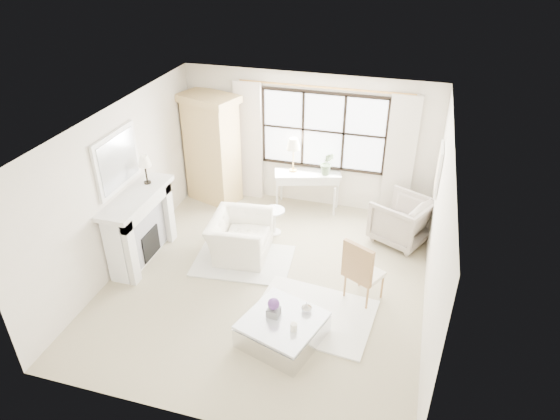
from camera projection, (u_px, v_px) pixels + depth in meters
The scene contains 32 objects.
floor at pixel (268, 279), 8.23m from camera, with size 5.50×5.50×0.00m, color tan.
ceiling at pixel (265, 125), 6.85m from camera, with size 5.50×5.50×0.00m, color silver.
wall_back at pixel (308, 141), 9.82m from camera, with size 5.00×5.00×0.00m, color white.
wall_front at pixel (189, 336), 5.27m from camera, with size 5.00×5.00×0.00m, color beige.
wall_left at pixel (120, 188), 8.13m from camera, with size 5.50×5.50×0.00m, color silver.
wall_right at pixel (437, 234), 6.95m from camera, with size 5.50×5.50×0.00m, color silver.
window_pane at pixel (323, 131), 9.60m from camera, with size 2.40×0.02×1.50m, color white.
window_frame at pixel (323, 131), 9.59m from camera, with size 2.50×0.04×1.50m, color black, non-canonical shape.
curtain_rod at pixel (325, 87), 9.11m from camera, with size 0.04×0.04×3.30m, color #C18A43.
curtain_left at pixel (249, 142), 10.08m from camera, with size 0.55×0.10×2.47m, color white.
curtain_right at pixel (400, 159), 9.37m from camera, with size 0.55×0.10×2.47m, color beige.
fireplace at pixel (139, 226), 8.44m from camera, with size 0.58×1.66×1.26m.
mirror_frame at pixel (117, 161), 7.88m from camera, with size 0.05×1.15×0.95m, color white.
mirror_glass at pixel (119, 161), 7.87m from camera, with size 0.02×1.00×0.80m, color silver.
art_frame at pixel (439, 170), 8.26m from camera, with size 0.04×0.62×0.82m, color white.
art_canvas at pixel (438, 169), 8.27m from camera, with size 0.01×0.52×0.72m, color beige.
mantel_lamp at pixel (144, 162), 8.27m from camera, with size 0.22×0.22×0.51m.
armoire at pixel (212, 148), 10.03m from camera, with size 1.28×1.02×2.24m.
console_table at pixel (307, 190), 10.06m from camera, with size 1.37×0.81×0.80m.
console_lamp at pixel (293, 145), 9.63m from camera, with size 0.28×0.28×0.69m.
orchid_plant at pixel (327, 163), 9.66m from camera, with size 0.26×0.21×0.48m, color #566E49.
side_table at pixel (274, 218), 9.27m from camera, with size 0.40×0.40×0.51m.
rug_left at pixel (243, 261), 8.65m from camera, with size 1.65×1.17×0.03m, color silver.
rug_right at pixel (313, 315), 7.48m from camera, with size 1.75×1.31×0.03m, color white.
club_armchair at pixel (240, 237), 8.68m from camera, with size 1.11×0.97×0.72m, color white.
wingback_chair at pixel (401, 220), 9.03m from camera, with size 0.91×0.93×0.85m, color #A29689.
french_chair at pixel (363, 282), 7.67m from camera, with size 0.65×0.65×1.08m.
coffee_table at pixel (283, 330), 6.98m from camera, with size 1.26×1.26×0.38m.
planter_box at pixel (274, 312), 6.91m from camera, with size 0.17×0.17×0.13m, color slate.
planter_flowers at pixel (274, 304), 6.84m from camera, with size 0.17×0.17×0.17m, color #5B327D.
pillar_candle at pixel (294, 327), 6.66m from camera, with size 0.09×0.09×0.12m, color #EDE7CE.
coffee_vase at pixel (307, 307), 6.97m from camera, with size 0.15×0.15×0.16m, color silver.
Camera 1 is at (1.99, -6.19, 5.18)m, focal length 32.00 mm.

